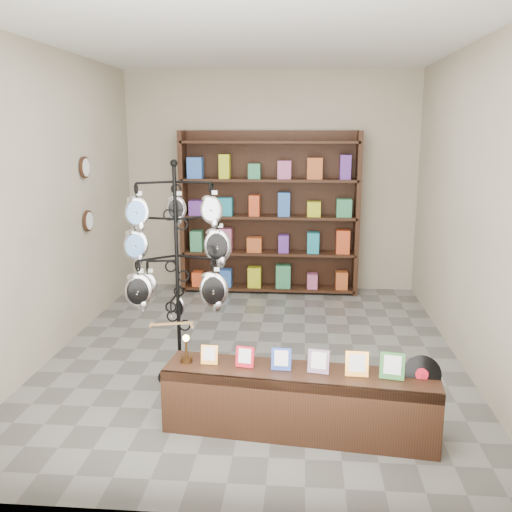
{
  "coord_description": "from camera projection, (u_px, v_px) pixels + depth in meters",
  "views": [
    {
      "loc": [
        0.46,
        -5.4,
        2.21
      ],
      "look_at": [
        0.09,
        -1.0,
        1.23
      ],
      "focal_mm": 40.0,
      "sensor_mm": 36.0,
      "label": 1
    }
  ],
  "objects": [
    {
      "name": "back_shelving",
      "position": [
        269.0,
        218.0,
        7.78
      ],
      "size": [
        2.42,
        0.36,
        2.2
      ],
      "color": "black",
      "rests_on": "ground"
    },
    {
      "name": "room_envelope",
      "position": [
        255.0,
        169.0,
        5.37
      ],
      "size": [
        5.0,
        5.0,
        5.0
      ],
      "color": "#B1A58E",
      "rests_on": "ground"
    },
    {
      "name": "ground",
      "position": [
        255.0,
        353.0,
        5.77
      ],
      "size": [
        5.0,
        5.0,
        0.0
      ],
      "primitive_type": "plane",
      "color": "slate",
      "rests_on": "ground"
    },
    {
      "name": "display_tree",
      "position": [
        177.0,
        256.0,
        4.95
      ],
      "size": [
        1.01,
        0.95,
        1.97
      ],
      "rotation": [
        0.0,
        0.0,
        0.17
      ],
      "color": "black",
      "rests_on": "ground"
    },
    {
      "name": "front_shelf",
      "position": [
        299.0,
        402.0,
        4.21
      ],
      "size": [
        2.03,
        0.63,
        0.71
      ],
      "rotation": [
        0.0,
        0.0,
        -0.11
      ],
      "color": "black",
      "rests_on": "ground"
    },
    {
      "name": "wall_clocks",
      "position": [
        86.0,
        194.0,
        6.38
      ],
      "size": [
        0.03,
        0.24,
        0.84
      ],
      "color": "black",
      "rests_on": "ground"
    }
  ]
}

